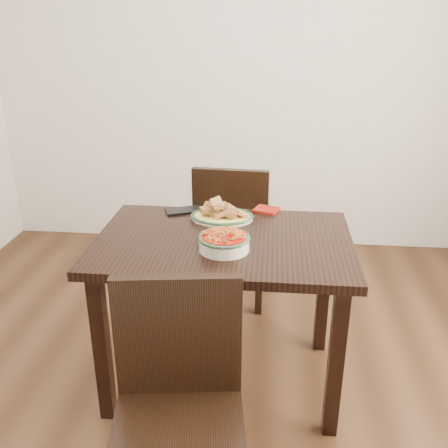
# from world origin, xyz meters

# --- Properties ---
(floor) EXTENTS (3.50, 3.50, 0.00)m
(floor) POSITION_xyz_m (0.00, 0.00, 0.00)
(floor) COLOR #321E10
(floor) RESTS_ON ground
(wall_back) EXTENTS (3.50, 0.10, 2.60)m
(wall_back) POSITION_xyz_m (0.00, 1.75, 1.30)
(wall_back) COLOR silver
(wall_back) RESTS_ON ground
(dining_table) EXTENTS (1.12, 0.74, 0.75)m
(dining_table) POSITION_xyz_m (0.10, 0.09, 0.64)
(dining_table) COLOR black
(dining_table) RESTS_ON ground
(chair_far) EXTENTS (0.45, 0.45, 0.89)m
(chair_far) POSITION_xyz_m (0.09, 0.79, 0.50)
(chair_far) COLOR black
(chair_far) RESTS_ON ground
(chair_near) EXTENTS (0.47, 0.47, 0.89)m
(chair_near) POSITION_xyz_m (0.03, -0.64, 0.50)
(chair_near) COLOR black
(chair_near) RESTS_ON ground
(fish_plate) EXTENTS (0.29, 0.23, 0.11)m
(fish_plate) POSITION_xyz_m (0.07, 0.31, 0.79)
(fish_plate) COLOR beige
(fish_plate) RESTS_ON dining_table
(noodle_bowl) EXTENTS (0.22, 0.22, 0.08)m
(noodle_bowl) POSITION_xyz_m (0.12, -0.03, 0.79)
(noodle_bowl) COLOR beige
(noodle_bowl) RESTS_ON dining_table
(smartphone) EXTENTS (0.19, 0.15, 0.01)m
(smartphone) POSITION_xyz_m (-0.13, 0.39, 0.76)
(smartphone) COLOR black
(smartphone) RESTS_ON dining_table
(napkin) EXTENTS (0.14, 0.13, 0.01)m
(napkin) POSITION_xyz_m (0.28, 0.44, 0.76)
(napkin) COLOR maroon
(napkin) RESTS_ON dining_table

